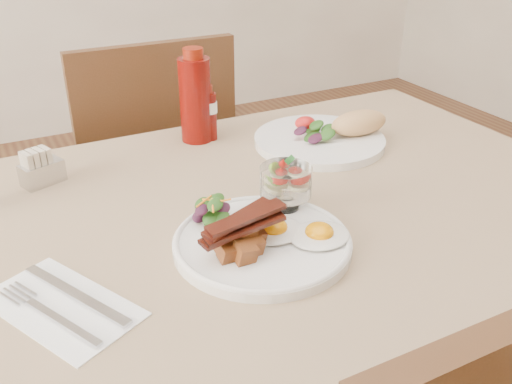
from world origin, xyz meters
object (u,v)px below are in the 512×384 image
object	(u,v)px
main_plate	(262,243)
second_plate	(329,135)
chair_far	(151,177)
ketchup_bottle	(195,98)
hot_sauce_bottle	(209,113)
sugar_caddy	(41,169)
fruit_cup	(286,182)
table	(257,251)

from	to	relation	value
main_plate	second_plate	bearing A→B (deg)	43.01
chair_far	ketchup_bottle	distance (m)	0.45
second_plate	ketchup_bottle	size ratio (longest dim) A/B	1.49
hot_sauce_bottle	sugar_caddy	bearing A→B (deg)	-171.05
main_plate	fruit_cup	world-z (taller)	fruit_cup
fruit_cup	main_plate	bearing A→B (deg)	-138.77
table	ketchup_bottle	distance (m)	0.39
main_plate	hot_sauce_bottle	world-z (taller)	hot_sauce_bottle
fruit_cup	hot_sauce_bottle	xyz separation A→B (m)	(0.02, 0.38, -0.00)
table	ketchup_bottle	size ratio (longest dim) A/B	6.43
ketchup_bottle	sugar_caddy	xyz separation A→B (m)	(-0.35, -0.07, -0.07)
second_plate	main_plate	bearing A→B (deg)	-136.99
table	fruit_cup	size ratio (longest dim) A/B	14.92
main_plate	ketchup_bottle	world-z (taller)	ketchup_bottle
chair_far	main_plate	size ratio (longest dim) A/B	3.32
second_plate	chair_far	bearing A→B (deg)	120.52
table	main_plate	xyz separation A→B (m)	(-0.05, -0.11, 0.10)
hot_sauce_bottle	sugar_caddy	xyz separation A→B (m)	(-0.37, -0.06, -0.03)
fruit_cup	sugar_caddy	distance (m)	0.48
second_plate	ketchup_bottle	world-z (taller)	ketchup_bottle
chair_far	hot_sauce_bottle	xyz separation A→B (m)	(0.05, -0.33, 0.29)
table	sugar_caddy	size ratio (longest dim) A/B	15.28
table	hot_sauce_bottle	world-z (taller)	hot_sauce_bottle
main_plate	second_plate	size ratio (longest dim) A/B	0.91
fruit_cup	ketchup_bottle	distance (m)	0.39
chair_far	fruit_cup	xyz separation A→B (m)	(0.03, -0.70, 0.29)
ketchup_bottle	table	bearing A→B (deg)	-94.36
table	chair_far	world-z (taller)	chair_far
chair_far	main_plate	xyz separation A→B (m)	(-0.05, -0.78, 0.24)
chair_far	main_plate	world-z (taller)	chair_far
table	fruit_cup	xyz separation A→B (m)	(0.03, -0.04, 0.15)
sugar_caddy	table	bearing A→B (deg)	-61.37
main_plate	table	bearing A→B (deg)	66.09
table	sugar_caddy	distance (m)	0.44
chair_far	main_plate	distance (m)	0.81
table	sugar_caddy	world-z (taller)	sugar_caddy
ketchup_bottle	sugar_caddy	bearing A→B (deg)	-168.68
fruit_cup	ketchup_bottle	xyz separation A→B (m)	(-0.01, 0.39, 0.03)
chair_far	second_plate	size ratio (longest dim) A/B	3.01
main_plate	second_plate	world-z (taller)	second_plate
main_plate	hot_sauce_bottle	size ratio (longest dim) A/B	2.23
hot_sauce_bottle	fruit_cup	bearing A→B (deg)	-93.28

